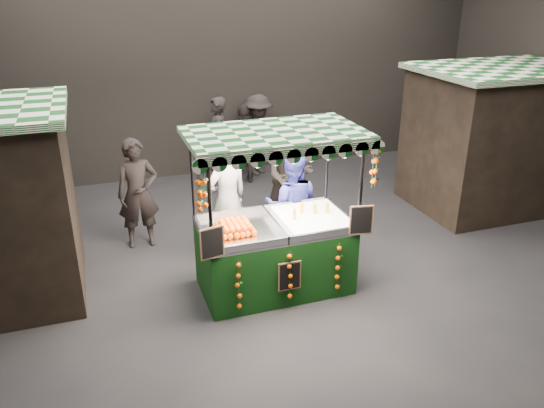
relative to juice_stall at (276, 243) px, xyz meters
name	(u,v)px	position (x,y,z in m)	size (l,w,h in m)	color
ground	(303,279)	(0.45, 0.10, -0.70)	(12.00, 12.00, 0.00)	black
market_hall	(309,37)	(0.45, 0.10, 2.68)	(12.10, 10.10, 5.05)	black
neighbour_stall_right	(495,138)	(4.85, 1.60, 0.60)	(3.00, 2.20, 2.60)	black
juice_stall	(276,243)	(0.00, 0.00, 0.00)	(2.35, 1.38, 2.27)	black
vendor_grey	(227,200)	(-0.39, 1.10, 0.26)	(0.82, 0.68, 1.93)	gray
vendor_blue	(292,206)	(0.53, 0.80, 0.15)	(1.01, 0.91, 1.71)	navy
shopper_0	(138,194)	(-1.62, 1.98, 0.19)	(0.65, 0.43, 1.79)	black
shopper_1	(289,175)	(0.93, 2.01, 0.19)	(0.95, 0.79, 1.78)	#2B2623
shopper_2	(245,144)	(0.79, 4.24, 0.13)	(1.05, 0.62, 1.67)	#292221
shopper_3	(258,135)	(1.21, 4.64, 0.18)	(1.31, 1.18, 1.76)	#272320
shopper_4	(20,192)	(-3.43, 2.94, 0.09)	(0.93, 0.86, 1.60)	black
shopper_5	(432,132)	(4.95, 3.63, 0.17)	(0.84, 1.69, 1.75)	black
shopper_6	(217,141)	(0.24, 4.34, 0.21)	(0.54, 0.73, 1.83)	#2A2422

